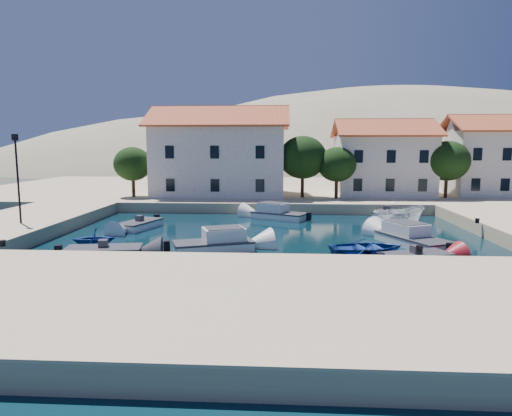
# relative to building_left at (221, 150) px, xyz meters

# --- Properties ---
(ground) EXTENTS (400.00, 400.00, 0.00)m
(ground) POSITION_rel_building_left_xyz_m (6.00, -28.00, -5.94)
(ground) COLOR black
(ground) RESTS_ON ground
(quay_south) EXTENTS (52.00, 12.00, 1.00)m
(quay_south) POSITION_rel_building_left_xyz_m (6.00, -34.00, -5.44)
(quay_south) COLOR #C8AF88
(quay_south) RESTS_ON ground
(quay_west) EXTENTS (8.00, 20.00, 1.00)m
(quay_west) POSITION_rel_building_left_xyz_m (-13.00, -18.00, -5.44)
(quay_west) COLOR #C8AF88
(quay_west) RESTS_ON ground
(quay_north) EXTENTS (80.00, 36.00, 1.00)m
(quay_north) POSITION_rel_building_left_xyz_m (8.00, 10.00, -5.44)
(quay_north) COLOR #C8AF88
(quay_north) RESTS_ON ground
(hills) EXTENTS (254.00, 176.00, 99.00)m
(hills) POSITION_rel_building_left_xyz_m (26.64, 95.62, -29.34)
(hills) COLOR gray
(hills) RESTS_ON ground
(building_left) EXTENTS (14.70, 9.45, 9.70)m
(building_left) POSITION_rel_building_left_xyz_m (0.00, 0.00, 0.00)
(building_left) COLOR beige
(building_left) RESTS_ON quay_north
(building_mid) EXTENTS (10.50, 8.40, 8.30)m
(building_mid) POSITION_rel_building_left_xyz_m (18.00, 1.00, -0.71)
(building_mid) COLOR beige
(building_mid) RESTS_ON quay_north
(building_right) EXTENTS (9.45, 8.40, 8.80)m
(building_right) POSITION_rel_building_left_xyz_m (30.00, 2.00, -0.46)
(building_right) COLOR beige
(building_right) RESTS_ON quay_north
(trees) EXTENTS (37.30, 5.30, 6.45)m
(trees) POSITION_rel_building_left_xyz_m (10.51, -2.54, -1.10)
(trees) COLOR #382314
(trees) RESTS_ON quay_north
(lamppost) EXTENTS (0.35, 0.25, 6.22)m
(lamppost) POSITION_rel_building_left_xyz_m (-11.50, -20.00, -1.18)
(lamppost) COLOR black
(lamppost) RESTS_ON quay_west
(bollards) EXTENTS (29.36, 9.56, 0.30)m
(bollards) POSITION_rel_building_left_xyz_m (8.80, -24.13, -4.79)
(bollards) COLOR black
(bollards) RESTS_ON ground
(motorboat_grey_sw) EXTENTS (4.54, 2.60, 1.25)m
(motorboat_grey_sw) POSITION_rel_building_left_xyz_m (-3.39, -25.45, -5.64)
(motorboat_grey_sw) COLOR #36363B
(motorboat_grey_sw) RESTS_ON ground
(cabin_cruiser_south) EXTENTS (5.24, 3.61, 1.60)m
(cabin_cruiser_south) POSITION_rel_building_left_xyz_m (2.69, -23.41, -5.46)
(cabin_cruiser_south) COLOR white
(cabin_cruiser_south) RESTS_ON ground
(rowboat_south) EXTENTS (5.10, 4.13, 0.93)m
(rowboat_south) POSITION_rel_building_left_xyz_m (12.05, -23.43, -5.94)
(rowboat_south) COLOR navy
(rowboat_south) RESTS_ON ground
(motorboat_red_se) EXTENTS (4.19, 2.99, 1.25)m
(motorboat_red_se) POSITION_rel_building_left_xyz_m (14.21, -25.93, -5.64)
(motorboat_red_se) COLOR maroon
(motorboat_red_se) RESTS_ON ground
(cabin_cruiser_east) EXTENTS (4.27, 5.80, 1.60)m
(cabin_cruiser_east) POSITION_rel_building_left_xyz_m (15.40, -21.13, -5.46)
(cabin_cruiser_east) COLOR white
(cabin_cruiser_east) RESTS_ON ground
(boat_east) EXTENTS (4.94, 3.35, 1.79)m
(boat_east) POSITION_rel_building_left_xyz_m (16.19, -14.21, -5.94)
(boat_east) COLOR white
(boat_east) RESTS_ON ground
(motorboat_white_ne) EXTENTS (3.24, 4.18, 1.25)m
(motorboat_white_ne) POSITION_rel_building_left_xyz_m (16.33, -9.28, -5.64)
(motorboat_white_ne) COLOR white
(motorboat_white_ne) RESTS_ON ground
(rowboat_west) EXTENTS (3.07, 2.80, 1.37)m
(rowboat_west) POSITION_rel_building_left_xyz_m (-5.20, -22.56, -5.94)
(rowboat_west) COLOR navy
(rowboat_west) RESTS_ON ground
(motorboat_white_west) EXTENTS (2.92, 4.40, 1.25)m
(motorboat_white_west) POSITION_rel_building_left_xyz_m (-4.17, -16.27, -5.64)
(motorboat_white_west) COLOR white
(motorboat_white_west) RESTS_ON ground
(cabin_cruiser_north) EXTENTS (5.24, 4.00, 1.60)m
(cabin_cruiser_north) POSITION_rel_building_left_xyz_m (6.63, -10.95, -5.46)
(cabin_cruiser_north) COLOR white
(cabin_cruiser_north) RESTS_ON ground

